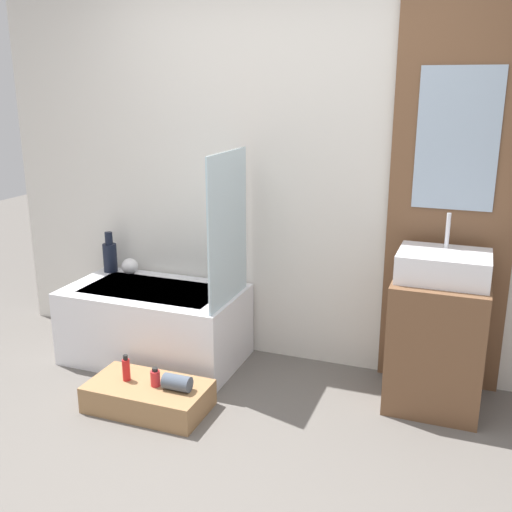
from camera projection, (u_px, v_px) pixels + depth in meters
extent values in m
plane|color=#605B56|center=(184.00, 494.00, 2.74)|extent=(12.00, 12.00, 0.00)
cube|color=silver|center=(291.00, 166.00, 3.80)|extent=(4.20, 0.06, 2.60)
cube|color=brown|center=(454.00, 176.00, 3.42)|extent=(0.72, 0.03, 2.60)
cube|color=#9EB2C6|center=(457.00, 139.00, 3.34)|extent=(0.45, 0.01, 0.79)
cube|color=white|center=(155.00, 324.00, 4.03)|extent=(1.16, 0.66, 0.50)
cube|color=silver|center=(154.00, 289.00, 3.96)|extent=(0.91, 0.46, 0.01)
cube|color=silver|center=(228.00, 228.00, 3.62)|extent=(0.01, 0.57, 0.93)
cube|color=#997047|center=(148.00, 396.00, 3.44)|extent=(0.69, 0.38, 0.16)
cube|color=brown|center=(437.00, 343.00, 3.43)|extent=(0.52, 0.51, 0.76)
cube|color=white|center=(444.00, 266.00, 3.30)|extent=(0.49, 0.37, 0.16)
cylinder|color=silver|center=(448.00, 230.00, 3.34)|extent=(0.02, 0.02, 0.20)
cylinder|color=black|center=(110.00, 258.00, 4.30)|extent=(0.10, 0.10, 0.20)
cylinder|color=black|center=(109.00, 238.00, 4.26)|extent=(0.05, 0.05, 0.09)
sphere|color=white|center=(130.00, 266.00, 4.25)|extent=(0.12, 0.12, 0.12)
cylinder|color=red|center=(126.00, 370.00, 3.45)|extent=(0.04, 0.04, 0.13)
cylinder|color=black|center=(125.00, 357.00, 3.43)|extent=(0.03, 0.03, 0.03)
cylinder|color=red|center=(155.00, 378.00, 3.39)|extent=(0.06, 0.06, 0.09)
cylinder|color=black|center=(155.00, 370.00, 3.37)|extent=(0.03, 0.03, 0.02)
cylinder|color=#4C5666|center=(177.00, 383.00, 3.34)|extent=(0.16, 0.09, 0.09)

